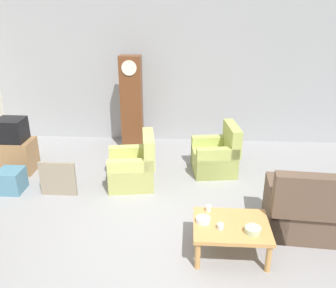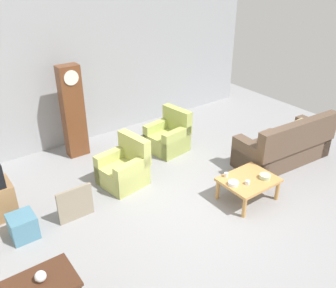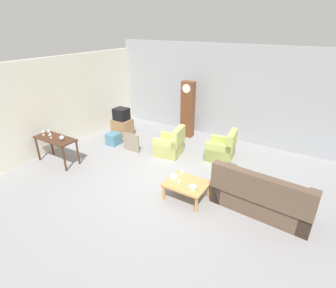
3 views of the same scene
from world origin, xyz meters
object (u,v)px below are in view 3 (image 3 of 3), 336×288
at_px(glass_dome_cloche, 62,138).
at_px(wine_glass_tall, 43,132).
at_px(armchair_olive_far, 222,149).
at_px(coffee_table_wood, 186,185).
at_px(wine_glass_short, 50,134).
at_px(cup_white_porcelain, 182,173).
at_px(bowl_shallow_green, 193,188).
at_px(couch_floral, 262,197).
at_px(cup_blue_rimmed, 179,182).
at_px(bowl_white_stacked, 174,177).
at_px(console_table_dark, 56,142).
at_px(storage_box_blue, 114,139).
at_px(wine_glass_mid, 49,131).
at_px(framed_picture_leaning, 131,142).
at_px(grandfather_clock, 188,110).
at_px(tv_stand_cabinet, 122,128).
at_px(tv_crt, 121,114).
at_px(armchair_olive_near, 170,145).

distance_m(glass_dome_cloche, wine_glass_tall, 0.75).
distance_m(armchair_olive_far, coffee_table_wood, 2.34).
bearing_deg(wine_glass_short, cup_white_porcelain, 11.37).
height_order(bowl_shallow_green, wine_glass_short, wine_glass_short).
relative_size(couch_floral, wine_glass_tall, 12.18).
bearing_deg(cup_blue_rimmed, bowl_white_stacked, 148.04).
bearing_deg(bowl_shallow_green, console_table_dark, -176.25).
bearing_deg(cup_blue_rimmed, storage_box_blue, 156.58).
xyz_separation_m(armchair_olive_far, storage_box_blue, (-3.51, -0.97, -0.11)).
xyz_separation_m(armchair_olive_far, wine_glass_mid, (-4.32, -2.75, 0.62)).
height_order(couch_floral, bowl_white_stacked, couch_floral).
bearing_deg(framed_picture_leaning, wine_glass_mid, -133.98).
relative_size(console_table_dark, grandfather_clock, 0.65).
relative_size(couch_floral, coffee_table_wood, 2.25).
relative_size(armchair_olive_far, console_table_dark, 0.71).
distance_m(tv_stand_cabinet, bowl_white_stacked, 4.05).
xyz_separation_m(couch_floral, wine_glass_short, (-5.76, -0.96, 0.55)).
bearing_deg(bowl_shallow_green, couch_floral, 24.44).
relative_size(couch_floral, bowl_shallow_green, 10.87).
relative_size(coffee_table_wood, wine_glass_short, 5.48).
relative_size(storage_box_blue, wine_glass_tall, 2.32).
height_order(armchair_olive_far, wine_glass_mid, wine_glass_mid).
bearing_deg(cup_blue_rimmed, bowl_shallow_green, -7.76).
distance_m(storage_box_blue, cup_white_porcelain, 3.46).
bearing_deg(tv_crt, cup_white_porcelain, -27.69).
height_order(coffee_table_wood, storage_box_blue, coffee_table_wood).
bearing_deg(bowl_shallow_green, bowl_white_stacked, 162.90).
distance_m(armchair_olive_far, storage_box_blue, 3.65).
xyz_separation_m(tv_stand_cabinet, framed_picture_leaning, (1.10, -0.84, -0.01)).
bearing_deg(bowl_white_stacked, framed_picture_leaning, 151.68).
relative_size(armchair_olive_near, glass_dome_cloche, 7.13).
distance_m(couch_floral, cup_blue_rimmed, 1.84).
distance_m(console_table_dark, wine_glass_short, 0.25).
distance_m(armchair_olive_near, grandfather_clock, 1.77).
xyz_separation_m(armchair_olive_near, wine_glass_mid, (-2.84, -2.16, 0.62)).
bearing_deg(couch_floral, grandfather_clock, 139.41).
relative_size(couch_floral, tv_stand_cabinet, 3.17).
relative_size(framed_picture_leaning, wine_glass_tall, 3.39).
xyz_separation_m(bowl_shallow_green, wine_glass_mid, (-4.60, -0.25, 0.46)).
bearing_deg(tv_crt, coffee_table_wood, -29.27).
distance_m(tv_crt, bowl_white_stacked, 4.06).
bearing_deg(cup_white_porcelain, tv_stand_cabinet, 152.31).
distance_m(armchair_olive_far, bowl_white_stacked, 2.34).
height_order(wine_glass_tall, wine_glass_short, wine_glass_tall).
xyz_separation_m(grandfather_clock, glass_dome_cloche, (-2.00, -3.77, -0.16)).
distance_m(couch_floral, cup_white_porcelain, 1.89).
bearing_deg(armchair_olive_near, coffee_table_wood, -49.08).
height_order(couch_floral, storage_box_blue, couch_floral).
xyz_separation_m(tv_crt, wine_glass_short, (-0.36, -2.63, 0.07)).
bearing_deg(wine_glass_tall, storage_box_blue, 62.29).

